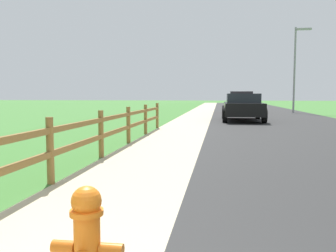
# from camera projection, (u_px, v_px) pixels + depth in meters

# --- Properties ---
(ground_plane) EXTENTS (120.00, 120.00, 0.00)m
(ground_plane) POSITION_uv_depth(u_px,v_px,m) (213.00, 114.00, 25.32)
(ground_plane) COLOR #3D7431
(road_asphalt) EXTENTS (7.00, 66.00, 0.01)m
(road_asphalt) POSITION_uv_depth(u_px,v_px,m) (260.00, 113.00, 26.79)
(road_asphalt) COLOR #292929
(road_asphalt) RESTS_ON ground
(curb_concrete) EXTENTS (6.00, 66.00, 0.01)m
(curb_concrete) POSITION_uv_depth(u_px,v_px,m) (175.00, 112.00, 27.72)
(curb_concrete) COLOR #C0B28F
(curb_concrete) RESTS_ON ground
(grass_verge) EXTENTS (5.00, 66.00, 0.00)m
(grass_verge) POSITION_uv_depth(u_px,v_px,m) (156.00, 112.00, 27.93)
(grass_verge) COLOR #3D7431
(grass_verge) RESTS_ON ground
(fire_hydrant) EXTENTS (0.48, 0.39, 0.74)m
(fire_hydrant) POSITION_uv_depth(u_px,v_px,m) (87.00, 241.00, 2.33)
(fire_hydrant) COLOR orange
(fire_hydrant) RESTS_ON ground
(rail_fence) EXTENTS (0.11, 13.93, 1.01)m
(rail_fence) POSITION_uv_depth(u_px,v_px,m) (101.00, 130.00, 7.56)
(rail_fence) COLOR olive
(rail_fence) RESTS_ON ground
(parked_suv_black) EXTENTS (2.08, 4.71, 1.40)m
(parked_suv_black) POSITION_uv_depth(u_px,v_px,m) (243.00, 107.00, 18.49)
(parked_suv_black) COLOR black
(parked_suv_black) RESTS_ON ground
(parked_car_red) EXTENTS (2.09, 4.31, 1.58)m
(parked_car_red) POSITION_uv_depth(u_px,v_px,m) (241.00, 102.00, 26.22)
(parked_car_red) COLOR maroon
(parked_car_red) RESTS_ON ground
(parked_car_white) EXTENTS (2.05, 4.98, 1.42)m
(parked_car_white) POSITION_uv_depth(u_px,v_px,m) (240.00, 101.00, 33.15)
(parked_car_white) COLOR white
(parked_car_white) RESTS_ON ground
(street_lamp) EXTENTS (1.17, 0.20, 6.23)m
(street_lamp) POSITION_uv_depth(u_px,v_px,m) (296.00, 62.00, 26.05)
(street_lamp) COLOR gray
(street_lamp) RESTS_ON ground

